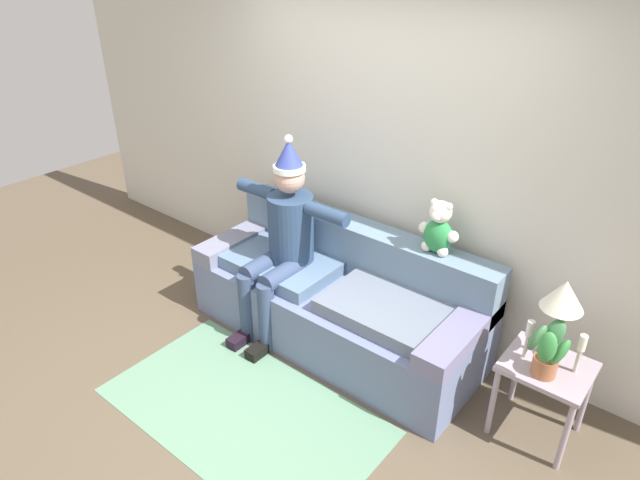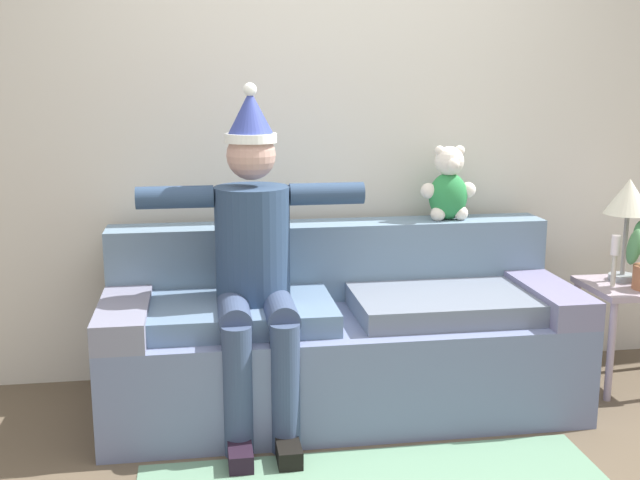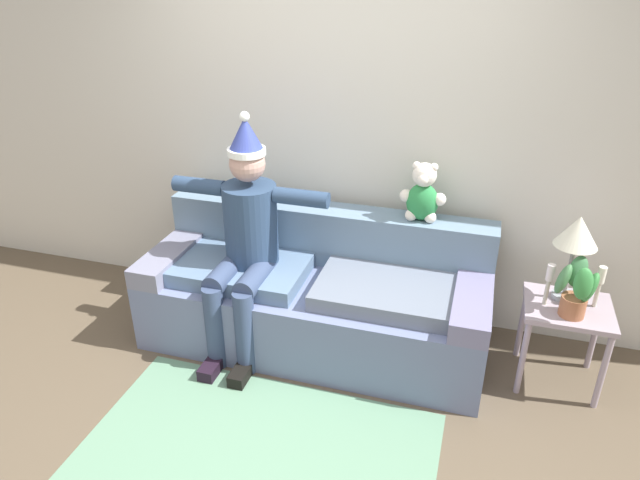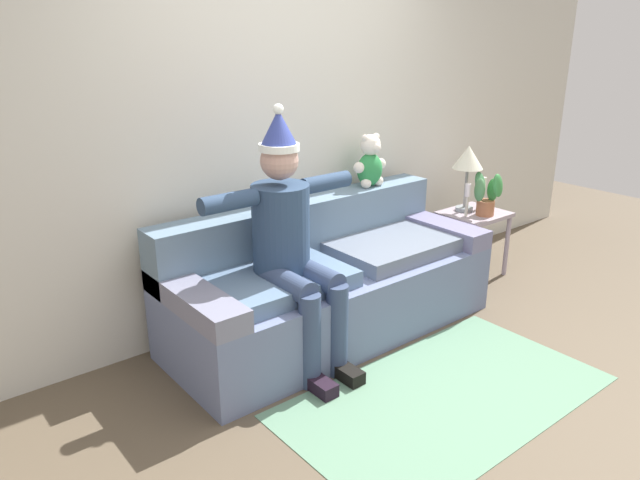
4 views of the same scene
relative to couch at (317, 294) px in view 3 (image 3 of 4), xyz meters
name	(u,v)px [view 3 (image 3 of 4)]	position (x,y,z in m)	size (l,w,h in m)	color
ground_plane	(260,446)	(0.00, -1.03, -0.34)	(10.00, 10.00, 0.00)	brown
back_wall	(339,124)	(0.00, 0.52, 1.01)	(7.00, 0.10, 2.70)	silver
couch	(317,294)	(0.00, 0.00, 0.00)	(2.21, 0.87, 0.85)	slate
person_seated	(245,236)	(-0.41, -0.16, 0.45)	(1.02, 0.77, 1.54)	navy
teddy_bear	(423,195)	(0.61, 0.27, 0.68)	(0.29, 0.17, 0.38)	#2A8643
side_table	(566,319)	(1.53, 0.00, 0.10)	(0.49, 0.43, 0.53)	#9F909D
table_lamp	(577,235)	(1.50, 0.09, 0.61)	(0.24, 0.24, 0.53)	#8B949B
potted_plant	(576,290)	(1.53, -0.10, 0.37)	(0.26, 0.27, 0.35)	#9E5E3D
candle_tall	(549,279)	(1.39, -0.02, 0.37)	(0.04, 0.04, 0.26)	beige
candle_short	(600,281)	(1.67, 0.04, 0.36)	(0.04, 0.04, 0.26)	beige
area_rug	(260,446)	(0.00, -1.03, -0.33)	(1.86, 1.03, 0.01)	slate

